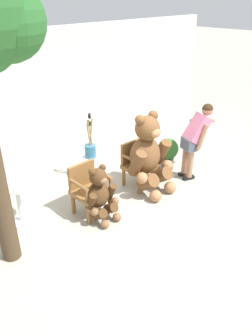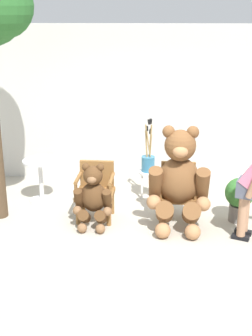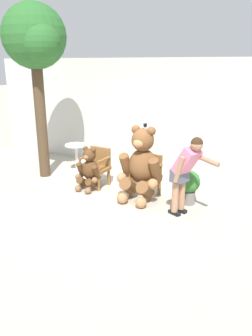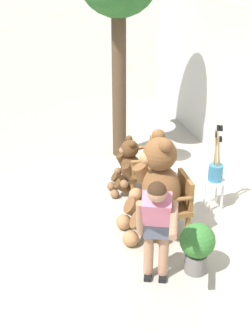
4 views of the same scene
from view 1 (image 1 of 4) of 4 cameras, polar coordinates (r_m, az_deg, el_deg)
The scene contains 11 objects.
ground_plane at distance 5.79m, azimuth 2.22°, elevation -7.12°, with size 60.00×60.00×0.00m, color #A8A091.
back_wall at distance 6.82m, azimuth -13.15°, elevation 10.97°, with size 10.00×0.16×2.80m, color beige.
wooden_chair_left at distance 5.52m, azimuth -6.55°, elevation -3.46°, with size 0.58×0.54×0.86m.
wooden_chair_right at distance 6.28m, azimuth 2.03°, elevation 0.88°, with size 0.58×0.55×0.86m.
teddy_bear_large at distance 5.99m, azimuth 3.91°, elevation 2.42°, with size 0.91×0.87×1.51m.
teddy_bear_small at distance 5.33m, azimuth -4.52°, elevation -4.57°, with size 0.57×0.55×0.96m.
person_visitor at distance 6.52m, azimuth 12.03°, elevation 5.58°, with size 0.88×0.49×1.50m.
white_stool at distance 6.59m, azimuth -6.13°, elevation 1.08°, with size 0.34×0.34×0.46m.
brush_bucket at distance 6.46m, azimuth -6.24°, elevation 3.39°, with size 0.22×0.22×0.90m.
round_side_table at distance 5.51m, azimuth -18.24°, elevation -5.11°, with size 0.56×0.56×0.72m.
potted_plant at distance 6.93m, azimuth 7.30°, elevation 2.85°, with size 0.44×0.44×0.68m.
Camera 1 is at (-3.58, -3.07, 3.36)m, focal length 35.00 mm.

